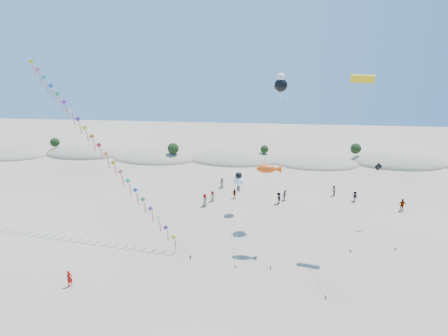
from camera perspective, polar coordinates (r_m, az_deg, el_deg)
ground at (r=35.28m, az=-3.61°, el=-21.43°), size 160.00×160.00×0.00m
dune_ridge at (r=75.24m, az=2.36°, el=1.37°), size 145.30×11.49×5.57m
kite_train at (r=46.31m, az=-18.40°, el=3.07°), size 21.75×10.43×20.94m
fish_kite at (r=41.10m, az=6.89°, el=-0.17°), size 2.68×5.28×9.96m
cartoon_kite_low at (r=50.86m, az=2.23°, el=-1.85°), size 1.36×14.27×5.90m
cartoon_kite_high at (r=46.90m, az=8.68°, el=12.55°), size 9.32×9.27×19.09m
parafoil_kite at (r=42.15m, az=20.27°, el=12.17°), size 5.14×11.58×19.43m
dark_kite at (r=49.73m, az=22.91°, el=-2.23°), size 1.54×6.81×8.39m
flyer_foreground at (r=40.82m, az=-22.46°, el=-15.29°), size 0.64×0.72×1.67m
beachgoers at (r=56.74m, az=8.73°, el=-4.08°), size 28.85×10.58×1.86m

